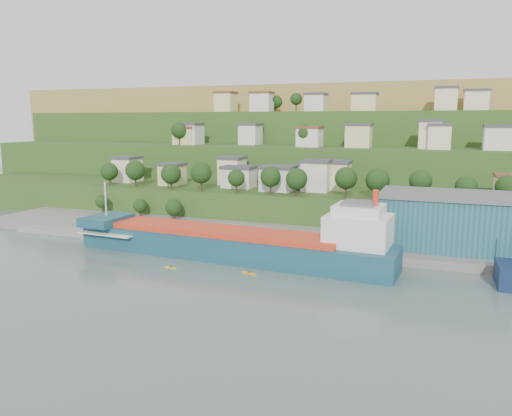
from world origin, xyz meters
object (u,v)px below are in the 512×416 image
at_px(kayak_orange, 249,273).
at_px(caravan, 118,221).
at_px(warehouse, 448,220).
at_px(cargo_ship_near, 239,245).

bearing_deg(kayak_orange, caravan, 167.37).
bearing_deg(warehouse, cargo_ship_near, -155.33).
distance_m(cargo_ship_near, kayak_orange, 12.31).
bearing_deg(caravan, warehouse, 9.21).
xyz_separation_m(cargo_ship_near, warehouse, (44.66, 19.70, 5.30)).
xyz_separation_m(warehouse, kayak_orange, (-38.38, -29.89, -8.17)).
bearing_deg(kayak_orange, warehouse, 52.22).
relative_size(warehouse, kayak_orange, 8.78).
xyz_separation_m(caravan, kayak_orange, (50.61, -25.72, -2.45)).
bearing_deg(warehouse, caravan, -176.45).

